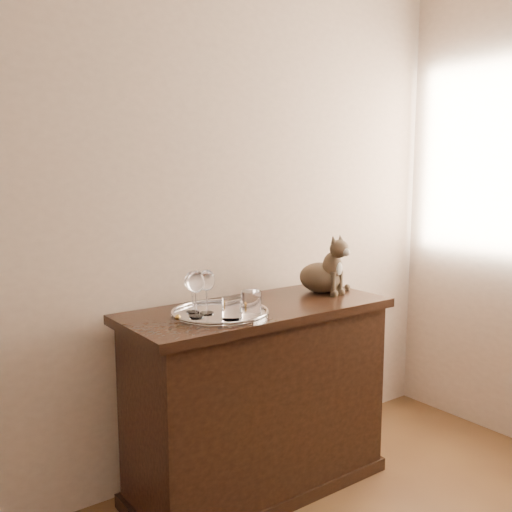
{
  "coord_description": "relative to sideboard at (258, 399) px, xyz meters",
  "views": [
    {
      "loc": [
        -0.83,
        -0.01,
        1.43
      ],
      "look_at": [
        0.6,
        1.95,
        1.07
      ],
      "focal_mm": 40.0,
      "sensor_mm": 36.0,
      "label": 1
    }
  ],
  "objects": [
    {
      "name": "tumbler_a",
      "position": [
        -0.12,
        -0.12,
        0.48
      ],
      "size": [
        0.08,
        0.08,
        0.09
      ],
      "primitive_type": "cylinder",
      "color": "silver",
      "rests_on": "tray"
    },
    {
      "name": "wine_glass_d",
      "position": [
        -0.26,
        -0.01,
        0.52
      ],
      "size": [
        0.07,
        0.07,
        0.18
      ],
      "primitive_type": null,
      "color": "silver",
      "rests_on": "tray"
    },
    {
      "name": "wall_back",
      "position": [
        -0.6,
        0.31,
        0.93
      ],
      "size": [
        4.0,
        0.1,
        2.7
      ],
      "primitive_type": "cube",
      "color": "tan",
      "rests_on": "ground"
    },
    {
      "name": "wine_glass_c",
      "position": [
        -0.32,
        -0.03,
        0.53
      ],
      "size": [
        0.07,
        0.07,
        0.19
      ],
      "primitive_type": null,
      "color": "white",
      "rests_on": "tray"
    },
    {
      "name": "cat",
      "position": [
        0.42,
        0.06,
        0.57
      ],
      "size": [
        0.32,
        0.3,
        0.29
      ],
      "primitive_type": null,
      "rotation": [
        0.0,
        0.0,
        0.14
      ],
      "color": "brown",
      "rests_on": "sideboard"
    },
    {
      "name": "tray",
      "position": [
        -0.21,
        -0.03,
        0.43
      ],
      "size": [
        0.4,
        0.4,
        0.01
      ],
      "primitive_type": "cylinder",
      "color": "silver",
      "rests_on": "sideboard"
    },
    {
      "name": "tumbler_b",
      "position": [
        -0.23,
        -0.14,
        0.48
      ],
      "size": [
        0.08,
        0.08,
        0.09
      ],
      "primitive_type": "cylinder",
      "color": "white",
      "rests_on": "tray"
    },
    {
      "name": "sideboard",
      "position": [
        0.0,
        0.0,
        0.0
      ],
      "size": [
        1.2,
        0.5,
        0.85
      ],
      "primitive_type": null,
      "color": "black",
      "rests_on": "ground"
    },
    {
      "name": "wine_glass_a",
      "position": [
        -0.3,
        0.04,
        0.52
      ],
      "size": [
        0.06,
        0.06,
        0.17
      ],
      "primitive_type": null,
      "color": "white",
      "rests_on": "tray"
    }
  ]
}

